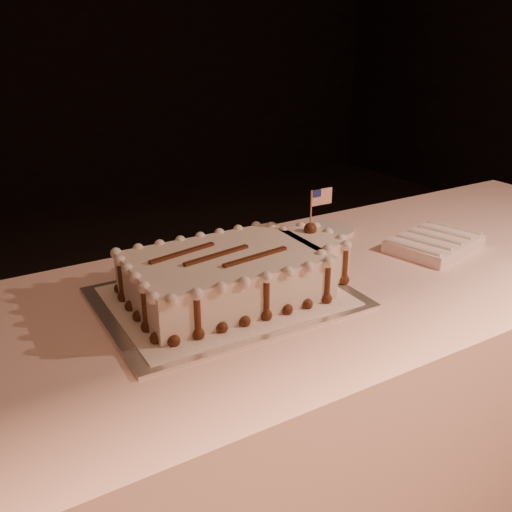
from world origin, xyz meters
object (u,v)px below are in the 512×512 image
sheet_cake (237,273)px  side_plate (329,230)px  cake_board (226,298)px  napkin_stack (434,244)px  banquet_table (303,410)px

sheet_cake → side_plate: (0.45, 0.23, -0.05)m
cake_board → sheet_cake: sheet_cake is taller
sheet_cake → napkin_stack: size_ratio=1.91×
napkin_stack → side_plate: (-0.16, 0.26, -0.01)m
cake_board → napkin_stack: 0.64m
sheet_cake → side_plate: 0.51m
banquet_table → cake_board: size_ratio=4.32×
side_plate → napkin_stack: bearing=-58.7°
napkin_stack → sheet_cake: bearing=177.5°
banquet_table → side_plate: (0.27, 0.26, 0.38)m
sheet_cake → napkin_stack: 0.61m
cake_board → napkin_stack: (0.64, -0.03, 0.01)m
cake_board → sheet_cake: bearing=0.1°
sheet_cake → side_plate: size_ratio=3.71×
cake_board → napkin_stack: napkin_stack is taller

